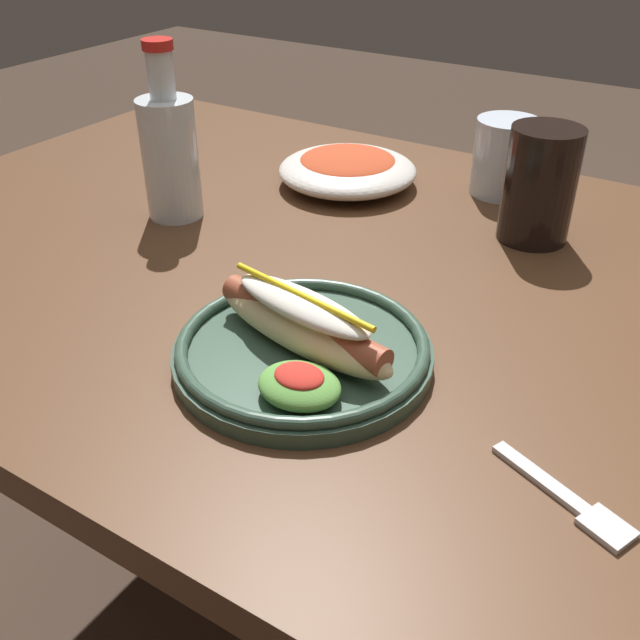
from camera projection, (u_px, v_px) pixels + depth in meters
dining_table at (399, 350)px, 0.85m from camera, size 1.45×0.86×0.74m
hot_dog_plate at (302, 344)px, 0.66m from camera, size 0.24×0.24×0.08m
fork at (570, 500)px, 0.52m from camera, size 0.12×0.06×0.00m
soda_cup at (540, 185)px, 0.86m from camera, size 0.09×0.09×0.14m
extra_cup at (504, 157)px, 0.99m from camera, size 0.09×0.09×0.10m
glass_bottle at (170, 152)px, 0.91m from camera, size 0.07×0.07×0.22m
side_bowl at (347, 169)px, 1.03m from camera, size 0.20×0.20×0.05m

